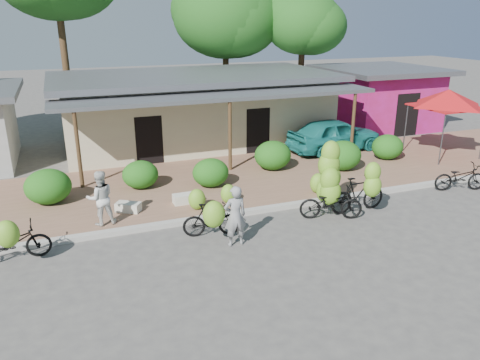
% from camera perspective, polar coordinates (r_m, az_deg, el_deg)
% --- Properties ---
extents(ground, '(100.00, 100.00, 0.00)m').
position_cam_1_polar(ground, '(13.43, 7.77, -6.77)').
color(ground, '#4C4946').
rests_on(ground, ground).
extents(sidewalk, '(60.00, 6.00, 0.12)m').
position_cam_1_polar(sidewalk, '(17.60, 0.03, 0.06)').
color(sidewalk, '#8D654C').
rests_on(sidewalk, ground).
extents(curb, '(60.00, 0.25, 0.15)m').
position_cam_1_polar(curb, '(15.02, 4.15, -3.41)').
color(curb, '#A8A399').
rests_on(curb, ground).
extents(shop_main, '(13.00, 8.50, 3.35)m').
position_cam_1_polar(shop_main, '(22.63, -5.44, 8.68)').
color(shop_main, beige).
rests_on(shop_main, ground).
extents(shop_pink, '(6.00, 6.00, 3.25)m').
position_cam_1_polar(shop_pink, '(27.40, 16.48, 9.74)').
color(shop_pink, '#C11D85').
rests_on(shop_pink, ground).
extents(tree_center_right, '(6.09, 6.05, 8.32)m').
position_cam_1_polar(tree_center_right, '(28.66, -2.27, 19.58)').
color(tree_center_right, '#523520').
rests_on(tree_center_right, ground).
extents(tree_near_right, '(4.61, 4.45, 7.34)m').
position_cam_1_polar(tree_near_right, '(28.42, 7.22, 18.69)').
color(tree_near_right, '#523520').
rests_on(tree_near_right, ground).
extents(hedge_0, '(1.46, 1.32, 1.14)m').
position_cam_1_polar(hedge_0, '(16.27, -22.37, -0.74)').
color(hedge_0, '#1B4E12').
rests_on(hedge_0, sidewalk).
extents(hedge_1, '(1.26, 1.14, 0.98)m').
position_cam_1_polar(hedge_1, '(16.80, -12.05, 0.65)').
color(hedge_1, '#1B4E12').
rests_on(hedge_1, sidewalk).
extents(hedge_2, '(1.30, 1.17, 1.01)m').
position_cam_1_polar(hedge_2, '(16.62, -3.60, 0.90)').
color(hedge_2, '#1B4E12').
rests_on(hedge_2, sidewalk).
extents(hedge_3, '(1.47, 1.32, 1.15)m').
position_cam_1_polar(hedge_3, '(18.49, 4.01, 3.02)').
color(hedge_3, '#1B4E12').
rests_on(hedge_3, sidewalk).
extents(hedge_4, '(1.49, 1.34, 1.16)m').
position_cam_1_polar(hedge_4, '(18.84, 12.39, 2.94)').
color(hedge_4, '#1B4E12').
rests_on(hedge_4, sidewalk).
extents(hedge_5, '(1.35, 1.21, 1.05)m').
position_cam_1_polar(hedge_5, '(20.80, 17.54, 3.87)').
color(hedge_5, '#1B4E12').
rests_on(hedge_5, sidewalk).
extents(red_canopy, '(3.50, 3.50, 2.86)m').
position_cam_1_polar(red_canopy, '(21.83, 24.03, 9.10)').
color(red_canopy, '#59595E').
rests_on(red_canopy, sidewalk).
extents(bike_far_left, '(1.89, 1.25, 1.37)m').
position_cam_1_polar(bike_far_left, '(13.05, -26.13, -6.80)').
color(bike_far_left, black).
rests_on(bike_far_left, ground).
extents(bike_left, '(1.70, 1.29, 1.31)m').
position_cam_1_polar(bike_left, '(12.96, -3.40, -4.70)').
color(bike_left, black).
rests_on(bike_left, ground).
extents(bike_center, '(2.01, 1.47, 2.32)m').
position_cam_1_polar(bike_center, '(14.57, 10.92, -0.96)').
color(bike_center, black).
rests_on(bike_center, ground).
extents(bike_right, '(1.96, 1.18, 1.81)m').
position_cam_1_polar(bike_right, '(15.02, 14.51, -1.36)').
color(bike_right, black).
rests_on(bike_right, ground).
extents(bike_far_right, '(1.96, 1.15, 0.97)m').
position_cam_1_polar(bike_far_right, '(18.30, 25.27, 0.32)').
color(bike_far_right, black).
rests_on(bike_far_right, ground).
extents(loose_banana_a, '(0.54, 0.46, 0.67)m').
position_cam_1_polar(loose_banana_a, '(14.70, -5.28, -2.35)').
color(loose_banana_a, '#83B42D').
rests_on(loose_banana_a, sidewalk).
extents(loose_banana_b, '(0.51, 0.43, 0.63)m').
position_cam_1_polar(loose_banana_b, '(15.16, -1.43, -1.67)').
color(loose_banana_b, '#83B42D').
rests_on(loose_banana_b, sidewalk).
extents(loose_banana_c, '(0.56, 0.47, 0.70)m').
position_cam_1_polar(loose_banana_c, '(16.23, 9.47, -0.38)').
color(loose_banana_c, '#83B42D').
rests_on(loose_banana_c, sidewalk).
extents(sack_near, '(0.86, 0.42, 0.30)m').
position_cam_1_polar(sack_near, '(15.32, -6.56, -2.24)').
color(sack_near, beige).
rests_on(sack_near, sidewalk).
extents(sack_far, '(0.84, 0.73, 0.28)m').
position_cam_1_polar(sack_far, '(14.98, -13.46, -3.22)').
color(sack_far, beige).
rests_on(sack_far, sidewalk).
extents(vendor, '(0.63, 0.42, 1.70)m').
position_cam_1_polar(vendor, '(12.46, -0.60, -4.42)').
color(vendor, gray).
rests_on(vendor, ground).
extents(bystander, '(0.84, 0.67, 1.63)m').
position_cam_1_polar(bystander, '(14.02, -16.65, -2.12)').
color(bystander, silver).
rests_on(bystander, sidewalk).
extents(teal_van, '(4.55, 2.26, 1.49)m').
position_cam_1_polar(teal_van, '(21.41, 11.44, 5.43)').
color(teal_van, '#1A7772').
rests_on(teal_van, sidewalk).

